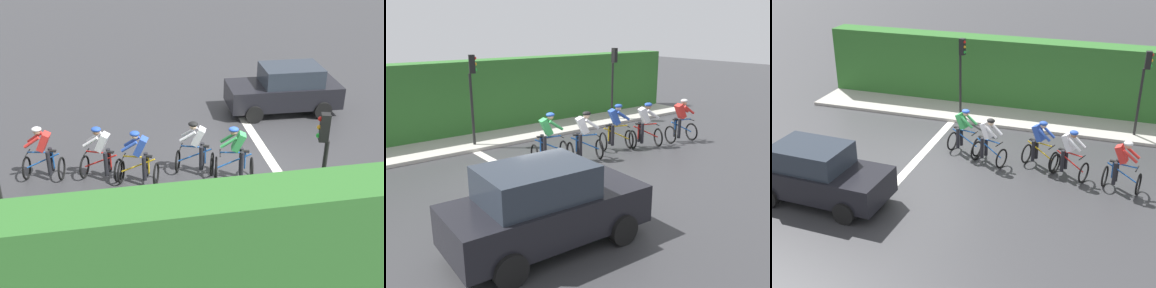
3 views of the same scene
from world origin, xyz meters
The scene contains 13 objects.
ground_plane centered at (0.00, 0.00, 0.00)m, with size 80.00×80.00×0.00m, color #333335.
sidewalk_kerb centered at (-4.57, 2.00, 0.06)m, with size 2.80×18.17×0.12m, color #ADA89E.
stone_wall_low centered at (-5.47, 2.00, 0.30)m, with size 0.44×18.17×0.61m, color gray.
hedge_wall centered at (-5.77, 2.00, 1.49)m, with size 1.10×18.17×2.97m, color #2D6628.
road_marking_stop_line centered at (0.00, -0.60, 0.00)m, with size 7.00×0.30×0.01m, color silver.
cyclist_lead centered at (0.41, 6.15, 0.80)m, with size 0.89×1.20×1.66m.
cyclist_second centered at (0.09, 4.53, 0.80)m, with size 1.03×1.25×1.66m.
cyclist_mid centered at (-0.36, 3.49, 0.80)m, with size 0.99×1.24×1.66m.
cyclist_fourth centered at (-0.06, 1.80, 0.80)m, with size 0.99×1.24×1.66m.
cyclist_trailing centered at (-0.60, 0.76, 0.80)m, with size 0.90×1.20×1.66m.
car_black centered at (3.79, -2.26, 0.87)m, with size 2.01×4.17×1.76m.
traffic_light_near_crossing centered at (-3.70, -0.34, 2.22)m, with size 0.25×0.31×3.34m.
traffic_light_far_junction centered at (-3.88, 6.57, 2.22)m, with size 0.22×0.31×3.34m.
Camera 2 is at (10.16, -6.38, 4.33)m, focal length 38.87 mm.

